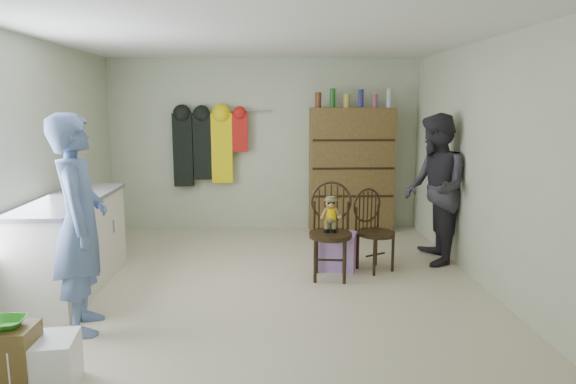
{
  "coord_description": "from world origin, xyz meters",
  "views": [
    {
      "loc": [
        0.05,
        -5.06,
        1.87
      ],
      "look_at": [
        0.25,
        0.2,
        0.95
      ],
      "focal_mm": 32.0,
      "sensor_mm": 36.0,
      "label": 1
    }
  ],
  "objects_px": {
    "chair_front": "(331,224)",
    "chair_far": "(373,227)",
    "counter": "(70,244)",
    "dresser": "(351,169)"
  },
  "relations": [
    {
      "from": "chair_far",
      "to": "dresser",
      "type": "xyz_separation_m",
      "value": [
        0.03,
        1.79,
        0.42
      ]
    },
    {
      "from": "counter",
      "to": "chair_far",
      "type": "xyz_separation_m",
      "value": [
        3.17,
        0.51,
        0.02
      ]
    },
    {
      "from": "chair_front",
      "to": "chair_far",
      "type": "bearing_deg",
      "value": 33.84
    },
    {
      "from": "counter",
      "to": "chair_far",
      "type": "height_order",
      "value": "counter"
    },
    {
      "from": "counter",
      "to": "chair_far",
      "type": "distance_m",
      "value": 3.21
    },
    {
      "from": "counter",
      "to": "chair_front",
      "type": "height_order",
      "value": "chair_front"
    },
    {
      "from": "dresser",
      "to": "counter",
      "type": "bearing_deg",
      "value": -144.31
    },
    {
      "from": "counter",
      "to": "dresser",
      "type": "distance_m",
      "value": 3.96
    },
    {
      "from": "counter",
      "to": "dresser",
      "type": "height_order",
      "value": "dresser"
    },
    {
      "from": "counter",
      "to": "chair_far",
      "type": "relative_size",
      "value": 2.03
    }
  ]
}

